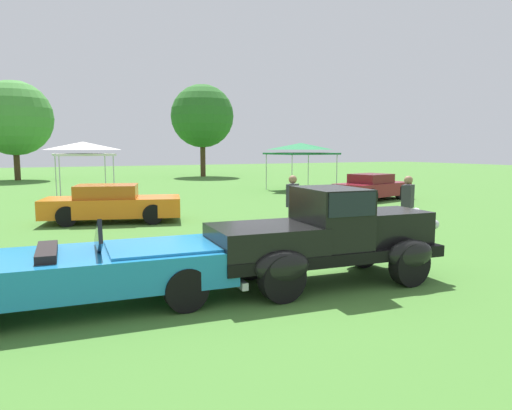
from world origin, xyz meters
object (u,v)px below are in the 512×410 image
(canopy_tent_left_field, at_px, (83,148))
(show_car_orange, at_px, (111,204))
(feature_pickup_truck, at_px, (327,235))
(spectator_between_cars, at_px, (407,206))
(neighbor_convertible, at_px, (89,269))
(show_car_burgundy, at_px, (373,187))
(canopy_tent_center_field, at_px, (301,148))
(spectator_near_truck, at_px, (293,205))

(canopy_tent_left_field, bearing_deg, show_car_orange, -91.31)
(feature_pickup_truck, xyz_separation_m, spectator_between_cars, (4.14, 2.29, 0.05))
(neighbor_convertible, distance_m, spectator_between_cars, 8.29)
(spectator_between_cars, bearing_deg, neighbor_convertible, -167.73)
(feature_pickup_truck, bearing_deg, neighbor_convertible, 172.37)
(canopy_tent_left_field, bearing_deg, spectator_between_cars, -67.80)
(show_car_orange, bearing_deg, canopy_tent_left_field, 88.69)
(show_car_burgundy, bearing_deg, show_car_orange, -173.07)
(canopy_tent_left_field, distance_m, canopy_tent_center_field, 11.75)
(show_car_orange, xyz_separation_m, canopy_tent_left_field, (0.19, 8.24, 1.82))
(spectator_near_truck, xyz_separation_m, canopy_tent_center_field, (8.14, 12.60, 1.51))
(show_car_orange, xyz_separation_m, spectator_near_truck, (3.77, -5.13, 0.31))
(feature_pickup_truck, xyz_separation_m, show_car_orange, (-2.15, 9.00, -0.26))
(feature_pickup_truck, height_order, show_car_burgundy, feature_pickup_truck)
(spectator_between_cars, distance_m, canopy_tent_center_field, 15.32)
(feature_pickup_truck, distance_m, show_car_orange, 9.25)
(spectator_near_truck, relative_size, canopy_tent_center_field, 0.52)
(spectator_near_truck, xyz_separation_m, spectator_between_cars, (2.52, -1.57, 0.00))
(show_car_burgundy, bearing_deg, canopy_tent_left_field, 150.46)
(neighbor_convertible, height_order, spectator_near_truck, spectator_near_truck)
(neighbor_convertible, bearing_deg, show_car_orange, 77.93)
(canopy_tent_left_field, relative_size, canopy_tent_center_field, 0.83)
(show_car_orange, height_order, spectator_near_truck, spectator_near_truck)
(show_car_burgundy, height_order, spectator_near_truck, spectator_near_truck)
(spectator_near_truck, bearing_deg, feature_pickup_truck, -112.81)
(neighbor_convertible, height_order, spectator_between_cars, spectator_between_cars)
(canopy_tent_center_field, bearing_deg, canopy_tent_left_field, 176.23)
(show_car_orange, relative_size, spectator_between_cars, 2.74)
(show_car_orange, xyz_separation_m, spectator_between_cars, (6.29, -6.71, 0.31))
(show_car_orange, relative_size, canopy_tent_left_field, 1.71)
(show_car_burgundy, height_order, canopy_tent_center_field, canopy_tent_center_field)
(spectator_between_cars, xyz_separation_m, canopy_tent_center_field, (5.63, 14.17, 1.51))
(show_car_burgundy, relative_size, canopy_tent_center_field, 1.29)
(canopy_tent_center_field, bearing_deg, neighbor_convertible, -130.74)
(show_car_orange, relative_size, show_car_burgundy, 1.10)
(show_car_burgundy, bearing_deg, feature_pickup_truck, -133.61)
(show_car_orange, xyz_separation_m, canopy_tent_center_field, (11.91, 7.46, 1.82))
(neighbor_convertible, xyz_separation_m, canopy_tent_center_field, (13.72, 15.93, 1.84))
(neighbor_convertible, relative_size, show_car_burgundy, 1.14)
(show_car_orange, height_order, canopy_tent_left_field, canopy_tent_left_field)
(feature_pickup_truck, distance_m, spectator_between_cars, 4.73)
(spectator_near_truck, height_order, spectator_between_cars, same)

